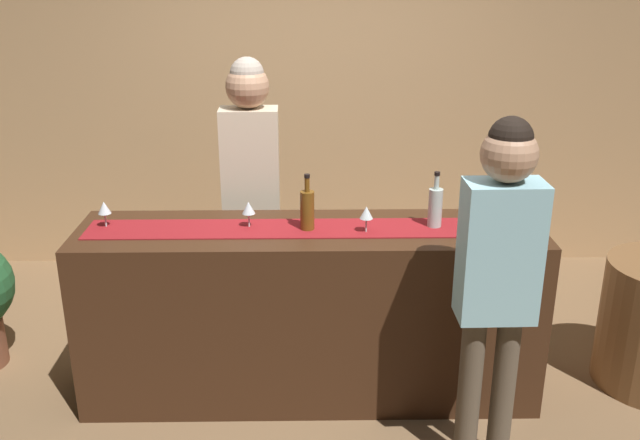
# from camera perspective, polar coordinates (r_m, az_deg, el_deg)

# --- Properties ---
(ground_plane) EXTENTS (10.00, 10.00, 0.00)m
(ground_plane) POSITION_cam_1_polar(r_m,az_deg,el_deg) (4.13, -0.84, -13.51)
(ground_plane) COLOR brown
(back_wall) EXTENTS (6.00, 0.12, 2.90)m
(back_wall) POSITION_cam_1_polar(r_m,az_deg,el_deg) (5.40, -0.96, 11.31)
(back_wall) COLOR tan
(back_wall) RESTS_ON ground
(bar_counter) EXTENTS (2.45, 0.60, 0.98)m
(bar_counter) POSITION_cam_1_polar(r_m,az_deg,el_deg) (3.88, -0.88, -7.50)
(bar_counter) COLOR #3D2314
(bar_counter) RESTS_ON ground
(counter_runner_cloth) EXTENTS (2.33, 0.28, 0.01)m
(counter_runner_cloth) POSITION_cam_1_polar(r_m,az_deg,el_deg) (3.67, -0.92, -0.69)
(counter_runner_cloth) COLOR maroon
(counter_runner_cloth) RESTS_ON bar_counter
(wine_bottle_amber) EXTENTS (0.07, 0.07, 0.30)m
(wine_bottle_amber) POSITION_cam_1_polar(r_m,az_deg,el_deg) (3.62, -1.12, 0.87)
(wine_bottle_amber) COLOR brown
(wine_bottle_amber) RESTS_ON bar_counter
(wine_bottle_clear) EXTENTS (0.07, 0.07, 0.30)m
(wine_bottle_clear) POSITION_cam_1_polar(r_m,az_deg,el_deg) (3.71, 9.26, 1.07)
(wine_bottle_clear) COLOR #B2C6C1
(wine_bottle_clear) RESTS_ON bar_counter
(wine_bottle_green) EXTENTS (0.07, 0.07, 0.30)m
(wine_bottle_green) POSITION_cam_1_polar(r_m,az_deg,el_deg) (3.78, 15.28, 0.95)
(wine_bottle_green) COLOR #194723
(wine_bottle_green) RESTS_ON bar_counter
(wine_glass_near_customer) EXTENTS (0.07, 0.07, 0.14)m
(wine_glass_near_customer) POSITION_cam_1_polar(r_m,az_deg,el_deg) (3.83, -17.18, 0.90)
(wine_glass_near_customer) COLOR silver
(wine_glass_near_customer) RESTS_ON bar_counter
(wine_glass_mid_counter) EXTENTS (0.07, 0.07, 0.14)m
(wine_glass_mid_counter) POSITION_cam_1_polar(r_m,az_deg,el_deg) (3.60, 3.71, 0.53)
(wine_glass_mid_counter) COLOR silver
(wine_glass_mid_counter) RESTS_ON bar_counter
(wine_glass_far_end) EXTENTS (0.07, 0.07, 0.14)m
(wine_glass_far_end) POSITION_cam_1_polar(r_m,az_deg,el_deg) (3.68, -5.90, 0.92)
(wine_glass_far_end) COLOR silver
(wine_glass_far_end) RESTS_ON bar_counter
(bartender) EXTENTS (0.34, 0.25, 1.79)m
(bartender) POSITION_cam_1_polar(r_m,az_deg,el_deg) (4.19, -5.73, 3.95)
(bartender) COLOR #26262B
(bartender) RESTS_ON ground
(customer_sipping) EXTENTS (0.34, 0.24, 1.71)m
(customer_sipping) POSITION_cam_1_polar(r_m,az_deg,el_deg) (3.17, 14.21, -3.43)
(customer_sipping) COLOR brown
(customer_sipping) RESTS_ON ground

